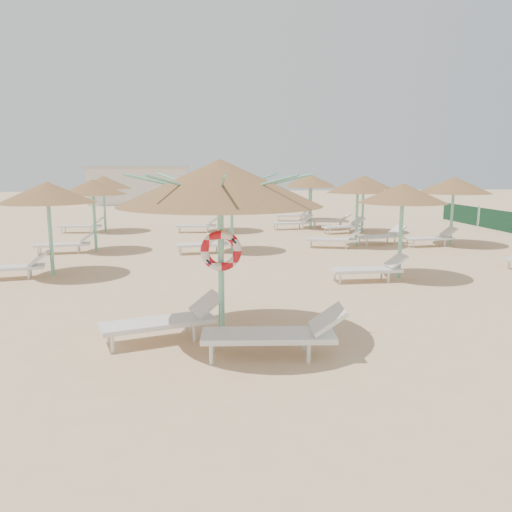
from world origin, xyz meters
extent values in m
plane|color=#D8B283|center=(0.00, 0.00, 0.00)|extent=(120.00, 120.00, 0.00)
cylinder|color=#75CBAD|center=(-0.37, -0.32, 1.35)|extent=(0.11, 0.11, 2.69)
cone|color=brown|center=(-0.37, -0.32, 2.81)|extent=(3.59, 3.59, 0.81)
cylinder|color=#75CBAD|center=(-0.37, -0.32, 2.54)|extent=(0.20, 0.20, 0.12)
cylinder|color=#75CBAD|center=(0.46, -0.32, 2.77)|extent=(1.62, 0.04, 0.41)
cylinder|color=#75CBAD|center=(0.21, 0.27, 2.77)|extent=(1.18, 1.18, 0.41)
cylinder|color=#75CBAD|center=(-0.37, 0.51, 2.77)|extent=(0.04, 1.62, 0.41)
cylinder|color=#75CBAD|center=(-0.95, 0.27, 2.77)|extent=(1.18, 1.18, 0.41)
cylinder|color=#75CBAD|center=(-1.20, -0.32, 2.77)|extent=(1.62, 0.04, 0.41)
cylinder|color=#75CBAD|center=(-0.95, -0.90, 2.77)|extent=(1.18, 1.18, 0.41)
cylinder|color=#75CBAD|center=(-0.37, -1.14, 2.77)|extent=(0.04, 1.62, 0.41)
cylinder|color=#75CBAD|center=(0.21, -0.90, 2.77)|extent=(1.18, 1.18, 0.41)
torus|color=red|center=(-0.37, -0.42, 1.63)|extent=(0.73, 0.15, 0.73)
cylinder|color=white|center=(-2.23, -0.89, 0.15)|extent=(0.06, 0.06, 0.30)
cylinder|color=white|center=(-2.39, -0.38, 0.15)|extent=(0.06, 0.06, 0.30)
cylinder|color=white|center=(-0.87, -0.45, 0.15)|extent=(0.06, 0.06, 0.30)
cylinder|color=white|center=(-1.03, 0.05, 0.15)|extent=(0.06, 0.06, 0.30)
cube|color=white|center=(-1.50, -0.38, 0.34)|extent=(2.11, 1.23, 0.08)
cube|color=white|center=(-0.65, -0.11, 0.59)|extent=(0.68, 0.76, 0.38)
cylinder|color=white|center=(-0.59, -1.56, 0.16)|extent=(0.07, 0.07, 0.32)
cylinder|color=white|center=(-0.54, -0.99, 0.16)|extent=(0.07, 0.07, 0.32)
cylinder|color=white|center=(0.95, -1.69, 0.16)|extent=(0.07, 0.07, 0.32)
cylinder|color=white|center=(1.00, -1.12, 0.16)|extent=(0.07, 0.07, 0.32)
cube|color=white|center=(0.35, -1.35, 0.37)|extent=(2.22, 0.88, 0.09)
cube|color=white|center=(1.32, -1.43, 0.64)|extent=(0.61, 0.73, 0.42)
cylinder|color=#75CBAD|center=(-5.02, 5.63, 1.15)|extent=(0.11, 0.11, 2.30)
cone|color=brown|center=(-5.02, 5.63, 2.39)|extent=(2.67, 2.67, 0.60)
cylinder|color=#75CBAD|center=(-5.02, 5.63, 2.15)|extent=(0.20, 0.20, 0.12)
cylinder|color=white|center=(-5.53, 5.09, 0.14)|extent=(0.06, 0.06, 0.28)
cylinder|color=white|center=(-5.63, 5.58, 0.14)|extent=(0.06, 0.06, 0.28)
cube|color=white|center=(-6.12, 5.23, 0.32)|extent=(1.98, 0.97, 0.08)
cube|color=white|center=(-5.29, 5.40, 0.56)|extent=(0.59, 0.68, 0.36)
cylinder|color=#75CBAD|center=(-4.66, 9.90, 1.15)|extent=(0.11, 0.11, 2.30)
cone|color=brown|center=(-4.66, 9.90, 2.38)|extent=(2.43, 2.43, 0.55)
cylinder|color=#75CBAD|center=(-4.66, 9.90, 2.15)|extent=(0.20, 0.20, 0.12)
cylinder|color=white|center=(-6.52, 9.14, 0.14)|extent=(0.06, 0.06, 0.28)
cylinder|color=white|center=(-6.59, 9.63, 0.14)|extent=(0.06, 0.06, 0.28)
cylinder|color=white|center=(-5.18, 9.33, 0.14)|extent=(0.06, 0.06, 0.28)
cylinder|color=white|center=(-5.25, 9.82, 0.14)|extent=(0.06, 0.06, 0.28)
cube|color=white|center=(-5.76, 9.50, 0.32)|extent=(1.97, 0.88, 0.08)
cube|color=white|center=(-4.92, 9.62, 0.56)|extent=(0.56, 0.66, 0.36)
cylinder|color=#75CBAD|center=(-5.41, 15.88, 1.15)|extent=(0.11, 0.11, 2.30)
cone|color=brown|center=(-5.41, 15.88, 2.39)|extent=(2.69, 2.69, 0.60)
cylinder|color=#75CBAD|center=(-5.41, 15.88, 2.15)|extent=(0.20, 0.20, 0.12)
cylinder|color=white|center=(-7.32, 15.28, 0.14)|extent=(0.06, 0.06, 0.28)
cylinder|color=white|center=(-7.29, 15.78, 0.14)|extent=(0.06, 0.06, 0.28)
cylinder|color=white|center=(-5.97, 15.20, 0.14)|extent=(0.06, 0.06, 0.28)
cylinder|color=white|center=(-5.95, 15.70, 0.14)|extent=(0.06, 0.06, 0.28)
cube|color=white|center=(-6.51, 15.48, 0.32)|extent=(1.93, 0.73, 0.08)
cube|color=white|center=(-5.66, 15.43, 0.56)|extent=(0.52, 0.63, 0.36)
cylinder|color=#75CBAD|center=(0.41, 9.34, 1.15)|extent=(0.11, 0.11, 2.30)
cone|color=brown|center=(0.41, 9.34, 2.38)|extent=(2.35, 2.35, 0.53)
cylinder|color=#75CBAD|center=(0.41, 9.34, 2.15)|extent=(0.20, 0.20, 0.12)
cylinder|color=white|center=(-1.46, 8.59, 0.14)|extent=(0.06, 0.06, 0.28)
cylinder|color=white|center=(-1.52, 9.09, 0.14)|extent=(0.06, 0.06, 0.28)
cylinder|color=white|center=(-0.12, 8.76, 0.14)|extent=(0.06, 0.06, 0.28)
cylinder|color=white|center=(-0.18, 9.26, 0.14)|extent=(0.06, 0.06, 0.28)
cube|color=white|center=(-0.69, 8.94, 0.32)|extent=(1.96, 0.85, 0.08)
cube|color=white|center=(0.15, 9.05, 0.56)|extent=(0.56, 0.66, 0.36)
cylinder|color=#75CBAD|center=(0.11, 15.42, 1.15)|extent=(0.11, 0.11, 2.30)
cone|color=brown|center=(0.11, 15.42, 2.39)|extent=(2.78, 2.78, 0.62)
cylinder|color=#75CBAD|center=(0.11, 15.42, 2.15)|extent=(0.20, 0.20, 0.12)
cylinder|color=white|center=(-1.80, 14.83, 0.14)|extent=(0.06, 0.06, 0.28)
cylinder|color=white|center=(-1.77, 15.32, 0.14)|extent=(0.06, 0.06, 0.28)
cylinder|color=white|center=(-0.46, 14.73, 0.14)|extent=(0.06, 0.06, 0.28)
cylinder|color=white|center=(-0.42, 15.23, 0.14)|extent=(0.06, 0.06, 0.28)
cube|color=white|center=(-0.99, 15.02, 0.32)|extent=(1.94, 0.76, 0.08)
cube|color=white|center=(-0.14, 14.96, 0.56)|extent=(0.53, 0.63, 0.36)
cylinder|color=#75CBAD|center=(4.84, 4.26, 1.15)|extent=(0.11, 0.11, 2.30)
cone|color=brown|center=(4.84, 4.26, 2.38)|extent=(2.44, 2.44, 0.55)
cylinder|color=#75CBAD|center=(4.84, 4.26, 2.15)|extent=(0.20, 0.20, 0.12)
cylinder|color=white|center=(2.94, 3.60, 0.14)|extent=(0.06, 0.06, 0.28)
cylinder|color=white|center=(2.93, 4.10, 0.14)|extent=(0.06, 0.06, 0.28)
cylinder|color=white|center=(4.29, 3.62, 0.14)|extent=(0.06, 0.06, 0.28)
cylinder|color=white|center=(4.28, 4.12, 0.14)|extent=(0.06, 0.06, 0.28)
cube|color=white|center=(3.74, 3.86, 0.32)|extent=(1.91, 0.66, 0.08)
cube|color=white|center=(4.59, 3.88, 0.56)|extent=(0.50, 0.61, 0.36)
cylinder|color=#75CBAD|center=(5.40, 10.08, 1.15)|extent=(0.11, 0.11, 2.30)
cone|color=brown|center=(5.40, 10.08, 2.38)|extent=(2.42, 2.42, 0.54)
cylinder|color=#75CBAD|center=(5.40, 10.08, 2.15)|extent=(0.20, 0.20, 0.12)
cylinder|color=white|center=(3.47, 9.65, 0.14)|extent=(0.06, 0.06, 0.28)
cylinder|color=white|center=(3.60, 10.13, 0.14)|extent=(0.06, 0.06, 0.28)
cylinder|color=white|center=(4.77, 9.29, 0.14)|extent=(0.06, 0.06, 0.28)
cylinder|color=white|center=(4.90, 9.77, 0.14)|extent=(0.06, 0.06, 0.28)
cube|color=white|center=(4.30, 9.68, 0.32)|extent=(2.00, 1.11, 0.08)
cube|color=white|center=(5.12, 9.45, 0.56)|extent=(0.63, 0.71, 0.36)
cylinder|color=white|center=(5.80, 9.92, 0.14)|extent=(0.06, 0.06, 0.28)
cylinder|color=white|center=(5.67, 10.41, 0.14)|extent=(0.06, 0.06, 0.28)
cylinder|color=white|center=(7.10, 10.29, 0.14)|extent=(0.06, 0.06, 0.28)
cylinder|color=white|center=(6.97, 10.77, 0.14)|extent=(0.06, 0.06, 0.28)
cube|color=white|center=(6.50, 10.38, 0.32)|extent=(2.00, 1.11, 0.08)
cube|color=white|center=(7.32, 10.61, 0.56)|extent=(0.63, 0.71, 0.36)
cylinder|color=#75CBAD|center=(4.89, 16.16, 1.15)|extent=(0.11, 0.11, 2.30)
cone|color=brown|center=(4.89, 16.16, 2.39)|extent=(2.55, 2.55, 0.57)
cylinder|color=#75CBAD|center=(4.89, 16.16, 2.15)|extent=(0.20, 0.20, 0.12)
cylinder|color=white|center=(3.04, 15.38, 0.14)|extent=(0.06, 0.06, 0.28)
cylinder|color=white|center=(2.96, 15.88, 0.14)|extent=(0.06, 0.06, 0.28)
cylinder|color=white|center=(4.38, 15.60, 0.14)|extent=(0.06, 0.06, 0.28)
cylinder|color=white|center=(4.30, 16.09, 0.14)|extent=(0.06, 0.06, 0.28)
cube|color=white|center=(3.79, 15.76, 0.32)|extent=(1.97, 0.91, 0.08)
cube|color=white|center=(4.63, 15.89, 0.56)|extent=(0.57, 0.67, 0.36)
cylinder|color=white|center=(5.16, 16.34, 0.14)|extent=(0.06, 0.06, 0.28)
cylinder|color=white|center=(5.24, 16.83, 0.14)|extent=(0.06, 0.06, 0.28)
cylinder|color=white|center=(6.50, 16.12, 0.14)|extent=(0.06, 0.06, 0.28)
cylinder|color=white|center=(6.58, 16.62, 0.14)|extent=(0.06, 0.06, 0.28)
cube|color=white|center=(5.99, 16.46, 0.32)|extent=(1.97, 0.91, 0.08)
cube|color=white|center=(6.83, 16.32, 0.56)|extent=(0.57, 0.67, 0.36)
cylinder|color=white|center=(8.71, 5.10, 0.14)|extent=(0.06, 0.06, 0.28)
cylinder|color=#75CBAD|center=(9.33, 10.02, 1.15)|extent=(0.11, 0.11, 2.30)
cone|color=brown|center=(9.33, 10.02, 2.40)|extent=(2.90, 2.90, 0.65)
cylinder|color=#75CBAD|center=(9.33, 10.02, 2.15)|extent=(0.20, 0.20, 0.12)
cylinder|color=white|center=(7.46, 9.29, 0.14)|extent=(0.06, 0.06, 0.28)
cylinder|color=white|center=(7.41, 9.79, 0.14)|extent=(0.06, 0.06, 0.28)
cylinder|color=white|center=(8.80, 9.43, 0.14)|extent=(0.06, 0.06, 0.28)
cylinder|color=white|center=(8.75, 9.92, 0.14)|extent=(0.06, 0.06, 0.28)
cube|color=white|center=(8.23, 9.62, 0.32)|extent=(1.95, 0.81, 0.08)
cube|color=white|center=(9.08, 9.70, 0.56)|extent=(0.54, 0.65, 0.36)
cylinder|color=#75CBAD|center=(7.04, 14.33, 1.15)|extent=(0.11, 0.11, 2.30)
cone|color=brown|center=(7.04, 14.33, 2.40)|extent=(2.89, 2.89, 0.65)
cylinder|color=#75CBAD|center=(7.04, 14.33, 2.15)|extent=(0.20, 0.20, 0.12)
cylinder|color=white|center=(5.23, 13.50, 0.14)|extent=(0.06, 0.06, 0.28)
cylinder|color=white|center=(5.11, 13.98, 0.14)|extent=(0.06, 0.06, 0.28)
cylinder|color=white|center=(6.54, 13.82, 0.14)|extent=(0.06, 0.06, 0.28)
cylinder|color=white|center=(6.42, 14.30, 0.14)|extent=(0.06, 0.06, 0.28)
cube|color=white|center=(5.94, 13.93, 0.32)|extent=(1.99, 1.05, 0.08)
cube|color=white|center=(6.77, 14.13, 0.56)|extent=(0.61, 0.70, 0.36)
cylinder|color=#75CBAD|center=(5.68, 20.15, 1.15)|extent=(0.11, 0.11, 2.30)
cone|color=brown|center=(5.68, 20.15, 2.40)|extent=(2.84, 2.84, 0.64)
cylinder|color=#75CBAD|center=(5.68, 20.15, 2.15)|extent=(0.20, 0.20, 0.12)
cylinder|color=white|center=(3.75, 19.60, 0.14)|extent=(0.06, 0.06, 0.28)
cylinder|color=white|center=(3.81, 20.09, 0.14)|extent=(0.06, 0.06, 0.28)
cylinder|color=white|center=(5.09, 19.44, 0.14)|extent=(0.06, 0.06, 0.28)
cylinder|color=white|center=(5.15, 19.94, 0.14)|extent=(0.06, 0.06, 0.28)
cube|color=white|center=(4.58, 19.75, 0.32)|extent=(1.96, 0.84, 0.08)
cube|color=white|center=(5.42, 19.65, 0.56)|extent=(0.55, 0.65, 0.36)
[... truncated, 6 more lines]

